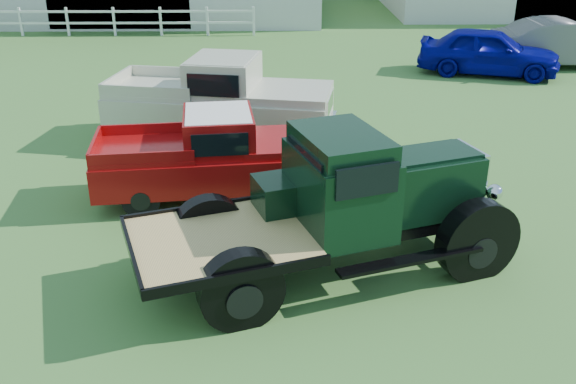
{
  "coord_description": "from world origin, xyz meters",
  "views": [
    {
      "loc": [
        0.06,
        -8.22,
        5.34
      ],
      "look_at": [
        0.2,
        1.2,
        1.05
      ],
      "focal_mm": 40.0,
      "sensor_mm": 36.0,
      "label": 1
    }
  ],
  "objects_px": {
    "red_pickup": "(215,154)",
    "misc_car_grey": "(565,43)",
    "white_pickup": "(220,100)",
    "misc_car_blue": "(489,51)",
    "vintage_flatbed": "(332,205)"
  },
  "relations": [
    {
      "from": "red_pickup",
      "to": "misc_car_grey",
      "type": "height_order",
      "value": "red_pickup"
    },
    {
      "from": "white_pickup",
      "to": "misc_car_grey",
      "type": "xyz_separation_m",
      "value": [
        11.4,
        7.54,
        -0.19
      ]
    },
    {
      "from": "white_pickup",
      "to": "misc_car_grey",
      "type": "height_order",
      "value": "white_pickup"
    },
    {
      "from": "white_pickup",
      "to": "misc_car_blue",
      "type": "distance_m",
      "value": 10.55
    },
    {
      "from": "red_pickup",
      "to": "vintage_flatbed",
      "type": "bearing_deg",
      "value": -61.15
    },
    {
      "from": "vintage_flatbed",
      "to": "misc_car_grey",
      "type": "bearing_deg",
      "value": 36.67
    },
    {
      "from": "misc_car_blue",
      "to": "misc_car_grey",
      "type": "bearing_deg",
      "value": -51.8
    },
    {
      "from": "vintage_flatbed",
      "to": "red_pickup",
      "type": "relative_size",
      "value": 1.21
    },
    {
      "from": "red_pickup",
      "to": "misc_car_blue",
      "type": "xyz_separation_m",
      "value": [
        8.24,
        9.61,
        -0.09
      ]
    },
    {
      "from": "vintage_flatbed",
      "to": "misc_car_blue",
      "type": "xyz_separation_m",
      "value": [
        6.2,
        12.48,
        -0.36
      ]
    },
    {
      "from": "red_pickup",
      "to": "white_pickup",
      "type": "distance_m",
      "value": 3.23
    },
    {
      "from": "red_pickup",
      "to": "misc_car_blue",
      "type": "distance_m",
      "value": 12.66
    },
    {
      "from": "red_pickup",
      "to": "misc_car_grey",
      "type": "distance_m",
      "value": 15.57
    },
    {
      "from": "misc_car_grey",
      "to": "red_pickup",
      "type": "bearing_deg",
      "value": 134.34
    },
    {
      "from": "white_pickup",
      "to": "misc_car_blue",
      "type": "bearing_deg",
      "value": 47.46
    }
  ]
}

